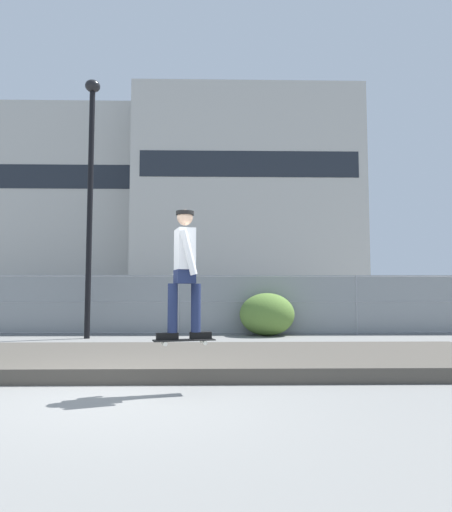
% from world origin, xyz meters
% --- Properties ---
extents(ground_plane, '(120.00, 120.00, 0.00)m').
position_xyz_m(ground_plane, '(0.00, 0.00, 0.00)').
color(ground_plane, slate).
extents(gravel_berm, '(12.59, 3.61, 0.23)m').
position_xyz_m(gravel_berm, '(0.00, 2.61, 0.11)').
color(gravel_berm, '#4C473F').
rests_on(gravel_berm, ground_plane).
extents(skateboard, '(0.82, 0.40, 0.07)m').
position_xyz_m(skateboard, '(0.75, 0.27, 0.68)').
color(skateboard, black).
extents(skater, '(0.72, 0.62, 1.70)m').
position_xyz_m(skater, '(0.75, 0.27, 1.65)').
color(skater, black).
rests_on(skater, skateboard).
extents(chain_fence, '(22.40, 0.06, 1.85)m').
position_xyz_m(chain_fence, '(0.00, 8.78, 0.93)').
color(chain_fence, gray).
rests_on(chain_fence, ground_plane).
extents(street_lamp, '(0.44, 0.44, 7.60)m').
position_xyz_m(street_lamp, '(-2.51, 7.63, 4.66)').
color(street_lamp, black).
rests_on(street_lamp, ground_plane).
extents(parked_car_near, '(4.45, 2.05, 1.66)m').
position_xyz_m(parked_car_near, '(-3.10, 11.85, 0.84)').
color(parked_car_near, maroon).
rests_on(parked_car_near, ground_plane).
extents(parked_car_mid, '(4.40, 1.96, 1.66)m').
position_xyz_m(parked_car_mid, '(2.75, 11.93, 0.84)').
color(parked_car_mid, '#566B4C').
rests_on(parked_car_mid, ground_plane).
extents(library_building, '(18.88, 12.28, 21.25)m').
position_xyz_m(library_building, '(-13.87, 47.63, 10.63)').
color(library_building, '#B2AFA8').
rests_on(library_building, ground_plane).
extents(office_block, '(22.47, 12.16, 21.62)m').
position_xyz_m(office_block, '(4.33, 43.28, 10.81)').
color(office_block, '#B2AFA8').
rests_on(office_block, ground_plane).
extents(shrub_left, '(1.67, 1.36, 1.29)m').
position_xyz_m(shrub_left, '(2.71, 8.36, 0.64)').
color(shrub_left, '#567A33').
rests_on(shrub_left, ground_plane).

